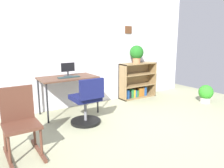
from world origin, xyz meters
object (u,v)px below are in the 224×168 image
(bookshelf_low, at_px, (136,82))
(desk, at_px, (68,80))
(potted_plant_floor, at_px, (206,93))
(keyboard, at_px, (69,77))
(rocking_chair, at_px, (20,121))
(office_chair, at_px, (87,104))
(potted_plant_on_shelf, at_px, (137,53))
(monitor, at_px, (68,69))

(bookshelf_low, bearing_deg, desk, -173.27)
(potted_plant_floor, bearing_deg, bookshelf_low, 129.24)
(bookshelf_low, bearing_deg, keyboard, -170.72)
(bookshelf_low, distance_m, potted_plant_floor, 1.61)
(keyboard, xyz_separation_m, rocking_chair, (-1.08, -1.02, -0.30))
(office_chair, xyz_separation_m, potted_plant_floor, (2.84, -0.35, -0.13))
(bookshelf_low, relative_size, potted_plant_on_shelf, 2.25)
(bookshelf_low, xyz_separation_m, potted_plant_floor, (1.02, -1.24, -0.15))
(office_chair, xyz_separation_m, rocking_chair, (-1.14, -0.42, 0.09))
(monitor, bearing_deg, bookshelf_low, 4.30)
(rocking_chair, height_order, potted_plant_floor, rocking_chair)
(keyboard, bearing_deg, office_chair, -84.15)
(desk, relative_size, potted_plant_floor, 2.63)
(desk, height_order, office_chair, office_chair)
(keyboard, relative_size, bookshelf_low, 0.43)
(monitor, height_order, keyboard, monitor)
(desk, distance_m, potted_plant_floor, 3.10)
(rocking_chair, bearing_deg, desk, 45.23)
(monitor, height_order, rocking_chair, monitor)
(monitor, relative_size, potted_plant_on_shelf, 0.64)
(bookshelf_low, bearing_deg, rocking_chair, -155.96)
(keyboard, height_order, bookshelf_low, bookshelf_low)
(rocking_chair, xyz_separation_m, bookshelf_low, (2.97, 1.32, -0.07))
(rocking_chair, xyz_separation_m, potted_plant_floor, (3.98, 0.08, -0.22))
(monitor, bearing_deg, keyboard, -108.07)
(desk, xyz_separation_m, office_chair, (0.05, -0.68, -0.32))
(office_chair, xyz_separation_m, potted_plant_on_shelf, (1.77, 0.84, 0.74))
(keyboard, relative_size, office_chair, 0.50)
(desk, relative_size, monitor, 3.98)
(desk, distance_m, monitor, 0.21)
(desk, relative_size, office_chair, 1.31)
(keyboard, height_order, office_chair, office_chair)
(rocking_chair, height_order, bookshelf_low, rocking_chair)
(office_chair, relative_size, potted_plant_floor, 2.01)
(rocking_chair, distance_m, potted_plant_floor, 3.99)
(monitor, relative_size, office_chair, 0.33)
(monitor, height_order, office_chair, monitor)
(office_chair, bearing_deg, potted_plant_floor, -6.93)
(office_chair, distance_m, potted_plant_on_shelf, 2.10)
(rocking_chair, bearing_deg, monitor, 46.21)
(desk, distance_m, office_chair, 0.75)
(monitor, relative_size, keyboard, 0.66)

